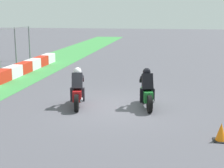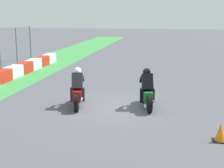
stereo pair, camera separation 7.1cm
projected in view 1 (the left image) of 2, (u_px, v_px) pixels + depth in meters
The scene contains 4 objects.
ground_plane at pixel (114, 107), 13.10m from camera, with size 120.00×120.00×0.00m, color #4F4E56.
rider_lane_a at pixel (147, 92), 12.92m from camera, with size 2.02×0.66×1.51m.
rider_lane_b at pixel (78, 91), 13.06m from camera, with size 2.03×0.64×1.51m.
traffic_cone at pixel (221, 133), 9.61m from camera, with size 0.40×0.40×0.53m.
Camera 1 is at (-12.45, -2.09, 3.60)m, focal length 54.65 mm.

